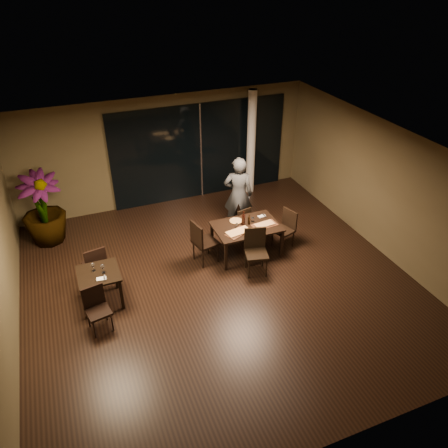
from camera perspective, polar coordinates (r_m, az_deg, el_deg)
ground at (r=9.49m, az=-0.69°, el=-7.65°), size 8.00×8.00×0.00m
wall_back at (r=12.09m, az=-7.79°, el=9.51°), size 8.00×0.10×3.00m
wall_front at (r=5.94m, az=14.36°, el=-19.48°), size 8.00×0.10×3.00m
wall_right at (r=10.57m, az=20.25°, el=4.35°), size 0.10×8.00×3.00m
ceiling at (r=7.92m, az=-0.83°, el=9.44°), size 8.00×8.00×0.04m
window_panel at (r=12.32m, az=-3.08°, el=9.45°), size 5.00×0.06×2.70m
column at (r=12.48m, az=3.56°, el=10.48°), size 0.24×0.24×3.00m
main_table at (r=10.01m, az=2.97°, el=-0.59°), size 1.50×1.00×0.75m
side_table at (r=8.97m, az=-15.99°, el=-6.78°), size 0.80×0.80×0.75m
chair_main_far at (r=10.66m, az=2.31°, el=0.38°), size 0.48×0.48×0.85m
chair_main_near at (r=9.54m, az=4.15°, el=-3.19°), size 0.57×0.57×1.03m
chair_main_left at (r=9.75m, az=-2.92°, el=-2.16°), size 0.59×0.59×1.06m
chair_main_right at (r=10.46m, az=8.10°, el=-0.33°), size 0.55×0.55×0.93m
chair_side_far at (r=9.52m, az=-16.46°, el=-5.00°), size 0.52×0.52×0.96m
chair_side_near at (r=8.53m, az=-16.32°, el=-10.26°), size 0.49×0.49×0.90m
diner at (r=10.78m, az=1.87°, el=3.86°), size 0.79×0.67×1.97m
potted_plant at (r=11.18m, az=-22.62°, el=1.84°), size 1.13×1.13×1.80m
pizza_board_left at (r=9.71m, az=1.87°, el=-1.10°), size 0.67×0.52×0.01m
pizza_board_right at (r=10.01m, az=5.31°, el=-0.13°), size 0.60×0.34×0.01m
oblong_pizza_left at (r=9.71m, az=1.87°, el=-1.02°), size 0.56×0.33×0.02m
oblong_pizza_right at (r=10.00m, az=5.31°, el=-0.05°), size 0.46×0.26×0.02m
round_pizza at (r=10.12m, az=1.57°, el=0.39°), size 0.29×0.29×0.01m
bottle_a at (r=9.89m, az=2.52°, el=0.61°), size 0.07×0.07×0.33m
bottle_b at (r=9.97m, az=3.29°, el=0.60°), size 0.05×0.05×0.25m
bottle_c at (r=9.96m, az=2.57°, el=0.84°), size 0.07×0.07×0.32m
tumbler_left at (r=9.89m, az=1.68°, el=-0.19°), size 0.07×0.07×0.09m
tumbler_right at (r=10.12m, az=3.75°, el=0.59°), size 0.08×0.08×0.10m
napkin_near at (r=10.09m, az=6.09°, el=0.09°), size 0.20×0.13×0.01m
napkin_far at (r=10.35m, az=4.95°, el=1.03°), size 0.19×0.12×0.01m
wine_glass_a at (r=8.92m, az=-16.73°, el=-5.41°), size 0.08×0.08×0.18m
wine_glass_b at (r=8.82m, az=-15.56°, el=-5.64°), size 0.08×0.08×0.19m
side_napkin at (r=8.71m, az=-15.73°, el=-6.89°), size 0.19×0.13×0.01m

